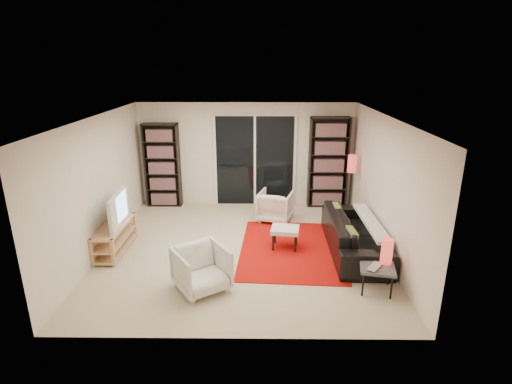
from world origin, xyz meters
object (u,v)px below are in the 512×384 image
bookshelf_right (328,163)px  floor_lamp (351,170)px  ottoman (285,231)px  armchair_front (201,269)px  bookshelf_left (162,165)px  tv_stand (115,237)px  side_table (377,269)px  armchair_back (275,206)px  sofa (355,234)px

bookshelf_right → floor_lamp: (0.39, -0.64, -0.00)m
ottoman → floor_lamp: size_ratio=0.40×
armchair_front → bookshelf_left: bearing=77.1°
tv_stand → side_table: (4.36, -1.27, 0.09)m
bookshelf_left → bookshelf_right: size_ratio=0.93×
tv_stand → floor_lamp: 4.98m
bookshelf_right → side_table: (0.17, -3.70, -0.69)m
armchair_back → ottoman: 1.36m
tv_stand → ottoman: 3.08m
sofa → floor_lamp: size_ratio=1.66×
bookshelf_right → sofa: (0.13, -2.39, -0.72)m
tv_stand → bookshelf_right: bearing=30.1°
side_table → bookshelf_left: bearing=137.4°
ottoman → side_table: same height
armchair_back → side_table: armchair_back is taller
armchair_back → side_table: size_ratio=1.20×
bookshelf_left → side_table: (4.02, -3.70, -0.62)m
armchair_back → floor_lamp: bearing=-153.6°
tv_stand → side_table: tv_stand is taller
armchair_front → ottoman: 1.94m
tv_stand → armchair_back: armchair_back is taller
armchair_back → ottoman: (0.13, -1.36, 0.02)m
armchair_back → armchair_front: 3.01m
sofa → armchair_back: size_ratio=3.24×
armchair_back → tv_stand: bearing=43.5°
bookshelf_left → armchair_back: bookshelf_left is taller
bookshelf_right → side_table: 3.77m
bookshelf_left → floor_lamp: size_ratio=1.42×
bookshelf_right → floor_lamp: bearing=-58.4°
bookshelf_right → tv_stand: bearing=-149.9°
bookshelf_right → armchair_back: size_ratio=2.97×
bookshelf_left → side_table: bearing=-42.6°
tv_stand → sofa: bearing=0.6°
bookshelf_left → tv_stand: bearing=-98.0°
sofa → floor_lamp: floor_lamp is taller
bookshelf_right → sofa: 2.49m
tv_stand → side_table: 4.54m
bookshelf_left → ottoman: bookshelf_left is taller
sofa → bookshelf_right: bearing=4.1°
armchair_front → sofa: bearing=-6.7°
armchair_front → ottoman: armchair_front is taller
armchair_back → floor_lamp: floor_lamp is taller
bookshelf_left → floor_lamp: 4.29m
bookshelf_right → armchair_front: size_ratio=2.85×
armchair_front → side_table: armchair_front is taller
bookshelf_left → armchair_front: (1.40, -3.69, -0.64)m
tv_stand → side_table: size_ratio=2.17×
bookshelf_left → armchair_back: 2.84m
sofa → armchair_front: bearing=118.0°
ottoman → armchair_front: bearing=-133.3°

